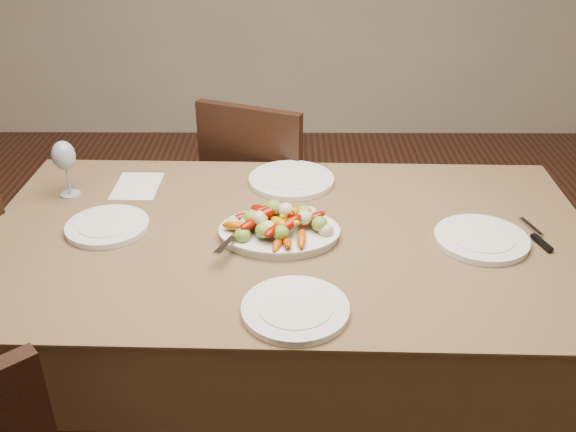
{
  "coord_description": "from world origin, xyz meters",
  "views": [
    {
      "loc": [
        0.03,
        -1.37,
        1.74
      ],
      "look_at": [
        0.02,
        0.28,
        0.82
      ],
      "focal_mm": 40.0,
      "sensor_mm": 36.0,
      "label": 1
    }
  ],
  "objects_px": {
    "chair_far": "(270,200)",
    "plate_left": "(107,227)",
    "wine_glass": "(66,167)",
    "serving_platter": "(279,234)",
    "plate_near": "(295,309)",
    "dining_table": "(288,333)",
    "plate_right": "(481,239)",
    "plate_far": "(291,180)"
  },
  "relations": [
    {
      "from": "chair_far",
      "to": "plate_right",
      "type": "relative_size",
      "value": 3.47
    },
    {
      "from": "chair_far",
      "to": "plate_left",
      "type": "relative_size",
      "value": 3.8
    },
    {
      "from": "dining_table",
      "to": "plate_right",
      "type": "xyz_separation_m",
      "value": [
        0.57,
        -0.04,
        0.39
      ]
    },
    {
      "from": "plate_right",
      "to": "wine_glass",
      "type": "relative_size",
      "value": 1.34
    },
    {
      "from": "plate_left",
      "to": "plate_far",
      "type": "height_order",
      "value": "same"
    },
    {
      "from": "chair_far",
      "to": "plate_near",
      "type": "distance_m",
      "value": 1.18
    },
    {
      "from": "chair_far",
      "to": "plate_far",
      "type": "bearing_deg",
      "value": 124.24
    },
    {
      "from": "chair_far",
      "to": "serving_platter",
      "type": "height_order",
      "value": "chair_far"
    },
    {
      "from": "plate_left",
      "to": "wine_glass",
      "type": "relative_size",
      "value": 1.22
    },
    {
      "from": "serving_platter",
      "to": "plate_right",
      "type": "distance_m",
      "value": 0.59
    },
    {
      "from": "dining_table",
      "to": "plate_left",
      "type": "relative_size",
      "value": 7.35
    },
    {
      "from": "plate_left",
      "to": "plate_near",
      "type": "bearing_deg",
      "value": -35.55
    },
    {
      "from": "chair_far",
      "to": "dining_table",
      "type": "bearing_deg",
      "value": 117.91
    },
    {
      "from": "chair_far",
      "to": "plate_far",
      "type": "distance_m",
      "value": 0.51
    },
    {
      "from": "plate_far",
      "to": "plate_near",
      "type": "distance_m",
      "value": 0.73
    },
    {
      "from": "plate_right",
      "to": "chair_far",
      "type": "bearing_deg",
      "value": 128.88
    },
    {
      "from": "dining_table",
      "to": "plate_far",
      "type": "relative_size",
      "value": 6.21
    },
    {
      "from": "plate_far",
      "to": "plate_left",
      "type": "bearing_deg",
      "value": -149.78
    },
    {
      "from": "wine_glass",
      "to": "dining_table",
      "type": "bearing_deg",
      "value": -19.03
    },
    {
      "from": "dining_table",
      "to": "plate_right",
      "type": "bearing_deg",
      "value": -4.23
    },
    {
      "from": "dining_table",
      "to": "chair_far",
      "type": "relative_size",
      "value": 1.94
    },
    {
      "from": "chair_far",
      "to": "plate_far",
      "type": "relative_size",
      "value": 3.21
    },
    {
      "from": "wine_glass",
      "to": "serving_platter",
      "type": "bearing_deg",
      "value": -21.09
    },
    {
      "from": "chair_far",
      "to": "plate_right",
      "type": "bearing_deg",
      "value": 150.81
    },
    {
      "from": "chair_far",
      "to": "plate_left",
      "type": "bearing_deg",
      "value": 79.38
    },
    {
      "from": "wine_glass",
      "to": "plate_near",
      "type": "bearing_deg",
      "value": -40.13
    },
    {
      "from": "chair_far",
      "to": "plate_far",
      "type": "height_order",
      "value": "chair_far"
    },
    {
      "from": "plate_left",
      "to": "serving_platter",
      "type": "bearing_deg",
      "value": -5.04
    },
    {
      "from": "plate_right",
      "to": "dining_table",
      "type": "bearing_deg",
      "value": 175.77
    },
    {
      "from": "plate_near",
      "to": "dining_table",
      "type": "bearing_deg",
      "value": 93.06
    },
    {
      "from": "serving_platter",
      "to": "wine_glass",
      "type": "bearing_deg",
      "value": 158.91
    },
    {
      "from": "serving_platter",
      "to": "plate_near",
      "type": "distance_m",
      "value": 0.36
    },
    {
      "from": "chair_far",
      "to": "plate_near",
      "type": "xyz_separation_m",
      "value": [
        0.1,
        -1.14,
        0.29
      ]
    },
    {
      "from": "plate_right",
      "to": "serving_platter",
      "type": "bearing_deg",
      "value": 177.88
    },
    {
      "from": "plate_right",
      "to": "plate_far",
      "type": "xyz_separation_m",
      "value": [
        -0.56,
        0.39,
        0.0
      ]
    },
    {
      "from": "plate_near",
      "to": "plate_left",
      "type": "bearing_deg",
      "value": 144.45
    },
    {
      "from": "plate_far",
      "to": "wine_glass",
      "type": "distance_m",
      "value": 0.75
    },
    {
      "from": "plate_left",
      "to": "plate_right",
      "type": "distance_m",
      "value": 1.12
    },
    {
      "from": "chair_far",
      "to": "plate_far",
      "type": "xyz_separation_m",
      "value": [
        0.09,
        -0.41,
        0.29
      ]
    },
    {
      "from": "plate_left",
      "to": "plate_far",
      "type": "bearing_deg",
      "value": 30.22
    },
    {
      "from": "dining_table",
      "to": "wine_glass",
      "type": "height_order",
      "value": "wine_glass"
    },
    {
      "from": "serving_platter",
      "to": "plate_right",
      "type": "height_order",
      "value": "serving_platter"
    }
  ]
}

